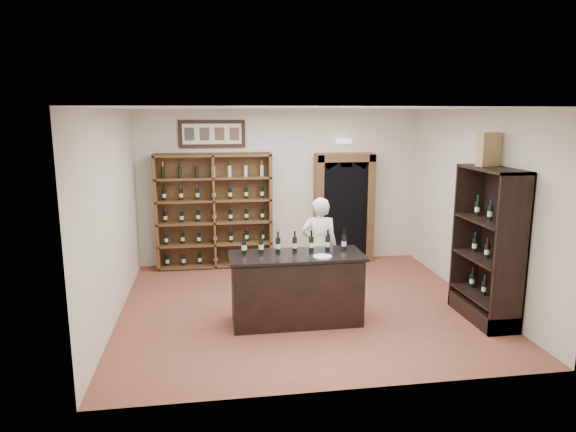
# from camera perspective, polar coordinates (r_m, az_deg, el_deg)

# --- Properties ---
(floor) EXTENTS (5.50, 5.50, 0.00)m
(floor) POSITION_cam_1_polar(r_m,az_deg,el_deg) (8.09, 1.62, -9.92)
(floor) COLOR brown
(floor) RESTS_ON ground
(ceiling) EXTENTS (5.50, 5.50, 0.00)m
(ceiling) POSITION_cam_1_polar(r_m,az_deg,el_deg) (7.53, 1.75, 11.86)
(ceiling) COLOR white
(ceiling) RESTS_ON wall_back
(wall_back) EXTENTS (5.50, 0.04, 3.00)m
(wall_back) POSITION_cam_1_polar(r_m,az_deg,el_deg) (10.10, -0.87, 3.20)
(wall_back) COLOR beige
(wall_back) RESTS_ON ground
(wall_left) EXTENTS (0.04, 5.00, 3.00)m
(wall_left) POSITION_cam_1_polar(r_m,az_deg,el_deg) (7.67, -18.96, -0.03)
(wall_left) COLOR beige
(wall_left) RESTS_ON ground
(wall_right) EXTENTS (0.04, 5.00, 3.00)m
(wall_right) POSITION_cam_1_polar(r_m,az_deg,el_deg) (8.60, 20.03, 1.06)
(wall_right) COLOR beige
(wall_right) RESTS_ON ground
(wine_shelf) EXTENTS (2.20, 0.38, 2.20)m
(wine_shelf) POSITION_cam_1_polar(r_m,az_deg,el_deg) (9.91, -8.20, 0.58)
(wine_shelf) COLOR brown
(wine_shelf) RESTS_ON ground
(framed_picture) EXTENTS (1.25, 0.04, 0.52)m
(framed_picture) POSITION_cam_1_polar(r_m,az_deg,el_deg) (9.89, -8.45, 9.02)
(framed_picture) COLOR black
(framed_picture) RESTS_ON wall_back
(arched_doorway) EXTENTS (1.17, 0.35, 2.17)m
(arched_doorway) POSITION_cam_1_polar(r_m,az_deg,el_deg) (10.24, 6.21, 1.20)
(arched_doorway) COLOR black
(arched_doorway) RESTS_ON ground
(emergency_light) EXTENTS (0.30, 0.10, 0.10)m
(emergency_light) POSITION_cam_1_polar(r_m,az_deg,el_deg) (10.18, 6.23, 8.29)
(emergency_light) COLOR white
(emergency_light) RESTS_ON wall_back
(tasting_counter) EXTENTS (1.88, 0.78, 1.00)m
(tasting_counter) POSITION_cam_1_polar(r_m,az_deg,el_deg) (7.33, 0.94, -8.09)
(tasting_counter) COLOR black
(tasting_counter) RESTS_ON ground
(counter_bottle_0) EXTENTS (0.07, 0.07, 0.30)m
(counter_bottle_0) POSITION_cam_1_polar(r_m,az_deg,el_deg) (7.21, -4.91, -3.36)
(counter_bottle_0) COLOR black
(counter_bottle_0) RESTS_ON tasting_counter
(counter_bottle_1) EXTENTS (0.07, 0.07, 0.30)m
(counter_bottle_1) POSITION_cam_1_polar(r_m,az_deg,el_deg) (7.23, -3.01, -3.30)
(counter_bottle_1) COLOR black
(counter_bottle_1) RESTS_ON tasting_counter
(counter_bottle_2) EXTENTS (0.07, 0.07, 0.30)m
(counter_bottle_2) POSITION_cam_1_polar(r_m,az_deg,el_deg) (7.25, -1.12, -3.23)
(counter_bottle_2) COLOR black
(counter_bottle_2) RESTS_ON tasting_counter
(counter_bottle_3) EXTENTS (0.07, 0.07, 0.30)m
(counter_bottle_3) POSITION_cam_1_polar(r_m,az_deg,el_deg) (7.29, 0.76, -3.15)
(counter_bottle_3) COLOR black
(counter_bottle_3) RESTS_ON tasting_counter
(counter_bottle_4) EXTENTS (0.07, 0.07, 0.30)m
(counter_bottle_4) POSITION_cam_1_polar(r_m,az_deg,el_deg) (7.33, 2.61, -3.08)
(counter_bottle_4) COLOR black
(counter_bottle_4) RESTS_ON tasting_counter
(counter_bottle_5) EXTENTS (0.07, 0.07, 0.30)m
(counter_bottle_5) POSITION_cam_1_polar(r_m,az_deg,el_deg) (7.38, 4.44, -3.00)
(counter_bottle_5) COLOR black
(counter_bottle_5) RESTS_ON tasting_counter
(counter_bottle_6) EXTENTS (0.07, 0.07, 0.30)m
(counter_bottle_6) POSITION_cam_1_polar(r_m,az_deg,el_deg) (7.44, 6.24, -2.93)
(counter_bottle_6) COLOR black
(counter_bottle_6) RESTS_ON tasting_counter
(side_cabinet) EXTENTS (0.48, 1.20, 2.20)m
(side_cabinet) POSITION_cam_1_polar(r_m,az_deg,el_deg) (7.89, 21.33, -5.48)
(side_cabinet) COLOR black
(side_cabinet) RESTS_ON ground
(shopkeeper) EXTENTS (0.64, 0.47, 1.62)m
(shopkeeper) POSITION_cam_1_polar(r_m,az_deg,el_deg) (8.35, 3.49, -3.40)
(shopkeeper) COLOR white
(shopkeeper) RESTS_ON ground
(plate) EXTENTS (0.26, 0.26, 0.02)m
(plate) POSITION_cam_1_polar(r_m,az_deg,el_deg) (7.03, 3.85, -4.54)
(plate) COLOR silver
(plate) RESTS_ON tasting_counter
(wine_crate) EXTENTS (0.36, 0.22, 0.47)m
(wine_crate) POSITION_cam_1_polar(r_m,az_deg,el_deg) (7.79, 21.39, 6.91)
(wine_crate) COLOR tan
(wine_crate) RESTS_ON side_cabinet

